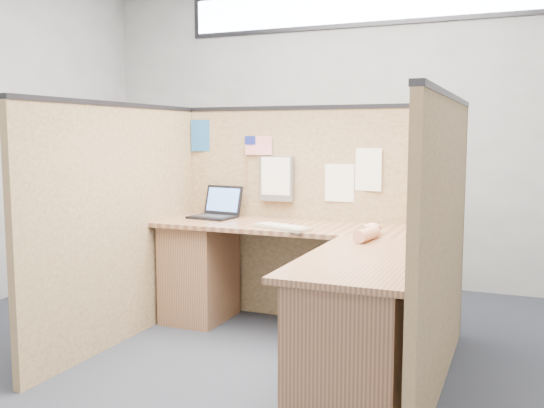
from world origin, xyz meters
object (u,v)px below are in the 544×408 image
at_px(mouse, 372,231).
at_px(keyboard, 282,227).
at_px(laptop, 216,210).
at_px(l_desk, 304,291).

bearing_deg(mouse, keyboard, 180.00).
bearing_deg(laptop, mouse, -8.09).
bearing_deg(keyboard, laptop, 172.67).
height_order(keyboard, mouse, mouse).
bearing_deg(laptop, l_desk, -24.12).
relative_size(l_desk, mouse, 17.95).
xyz_separation_m(l_desk, laptop, (-0.86, 0.52, 0.39)).
bearing_deg(l_desk, mouse, 27.39).
relative_size(l_desk, keyboard, 4.74).
xyz_separation_m(laptop, keyboard, (0.65, -0.33, -0.04)).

